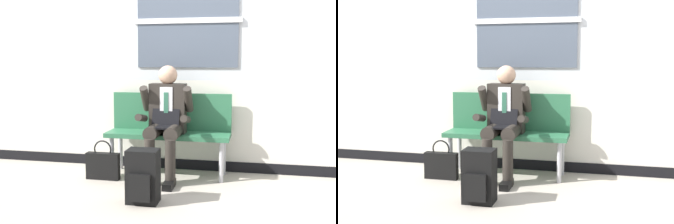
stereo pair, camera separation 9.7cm
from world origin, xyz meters
TOP-DOWN VIEW (x-y plane):
  - ground_plane at (0.00, 0.00)m, footprint 18.00×18.00m
  - station_wall at (0.00, 0.55)m, footprint 5.91×0.16m
  - bench_with_person at (-0.09, 0.28)m, footprint 1.39×0.42m
  - person_seated at (-0.09, 0.08)m, footprint 0.57×0.70m
  - backpack at (-0.12, -0.73)m, footprint 0.29×0.25m
  - handbag at (-0.75, -0.10)m, footprint 0.37×0.09m

SIDE VIEW (x-z plane):
  - ground_plane at x=0.00m, z-range 0.00..0.00m
  - handbag at x=-0.75m, z-range -0.06..0.38m
  - backpack at x=-0.12m, z-range 0.00..0.49m
  - bench_with_person at x=-0.09m, z-range 0.09..1.01m
  - person_seated at x=-0.09m, z-range 0.04..1.28m
  - station_wall at x=0.00m, z-range -0.01..3.14m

